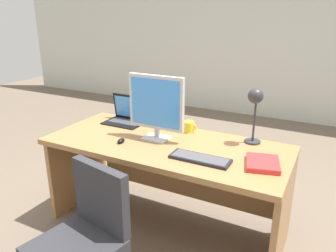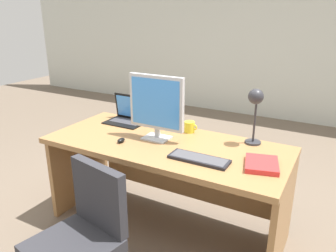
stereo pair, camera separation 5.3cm
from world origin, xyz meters
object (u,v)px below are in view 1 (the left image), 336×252
(keyboard, at_px, (200,159))
(book, at_px, (263,163))
(office_chair, at_px, (83,250))
(monitor, at_px, (156,105))
(laptop, at_px, (127,114))
(desk, at_px, (168,164))
(desk_lamp, at_px, (255,104))
(mouse, at_px, (121,141))
(coffee_mug, at_px, (189,127))

(keyboard, bearing_deg, book, 15.66)
(keyboard, bearing_deg, office_chair, -124.90)
(monitor, distance_m, keyboard, 0.56)
(laptop, bearing_deg, desk, -23.99)
(desk_lamp, bearing_deg, monitor, -160.03)
(monitor, xyz_separation_m, book, (0.83, -0.09, -0.26))
(keyboard, xyz_separation_m, book, (0.39, 0.11, 0.01))
(mouse, height_order, coffee_mug, coffee_mug)
(monitor, height_order, book, monitor)
(mouse, xyz_separation_m, office_chair, (0.18, -0.67, -0.44))
(desk, bearing_deg, desk_lamp, 22.11)
(laptop, relative_size, office_chair, 0.41)
(laptop, bearing_deg, coffee_mug, 0.69)
(desk, bearing_deg, coffee_mug, 76.02)
(monitor, relative_size, book, 1.69)
(keyboard, distance_m, coffee_mug, 0.54)
(book, height_order, coffee_mug, coffee_mug)
(desk, xyz_separation_m, monitor, (-0.10, -0.01, 0.47))
(desk, height_order, office_chair, office_chair)
(desk_lamp, bearing_deg, keyboard, -117.29)
(book, bearing_deg, office_chair, -137.69)
(book, bearing_deg, monitor, 173.65)
(keyboard, height_order, coffee_mug, coffee_mug)
(mouse, bearing_deg, desk, 34.89)
(desk_lamp, relative_size, coffee_mug, 3.83)
(laptop, height_order, keyboard, laptop)
(laptop, distance_m, office_chair, 1.29)
(monitor, xyz_separation_m, laptop, (-0.44, 0.25, -0.20))
(keyboard, bearing_deg, monitor, 155.74)
(mouse, xyz_separation_m, coffee_mug, (0.36, 0.45, 0.03))
(desk, height_order, coffee_mug, coffee_mug)
(desk, bearing_deg, keyboard, -31.40)
(book, xyz_separation_m, office_chair, (-0.85, -0.77, -0.44))
(office_chair, bearing_deg, book, 42.31)
(desk, height_order, mouse, mouse)
(keyboard, xyz_separation_m, coffee_mug, (-0.29, 0.46, 0.03))
(laptop, xyz_separation_m, office_chair, (0.42, -1.12, -0.49))
(book, relative_size, coffee_mug, 2.66)
(coffee_mug, bearing_deg, desk_lamp, -1.21)
(monitor, distance_m, desk_lamp, 0.72)
(keyboard, relative_size, coffee_mug, 3.69)
(desk, relative_size, book, 6.23)
(monitor, bearing_deg, keyboard, -24.26)
(office_chair, bearing_deg, laptop, 110.51)
(monitor, bearing_deg, book, -6.35)
(monitor, height_order, mouse, monitor)
(laptop, height_order, office_chair, laptop)
(laptop, height_order, desk_lamp, desk_lamp)
(monitor, xyz_separation_m, office_chair, (-0.02, -0.87, -0.69))
(laptop, relative_size, keyboard, 0.84)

